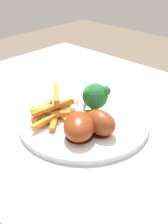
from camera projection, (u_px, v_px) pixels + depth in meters
dining_table at (125, 173)px, 0.69m from camera, size 1.06×0.64×0.72m
dinner_plate at (84, 123)px, 0.63m from camera, size 0.27×0.27×0.01m
broccoli_floret_front at (95, 96)px, 0.62m from camera, size 0.05×0.05×0.07m
carrot_fries_pile at (59, 111)px, 0.64m from camera, size 0.14×0.13×0.04m
chicken_drumstick_near at (98, 122)px, 0.58m from camera, size 0.12×0.05×0.05m
chicken_drumstick_far at (79, 125)px, 0.57m from camera, size 0.11×0.12×0.05m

